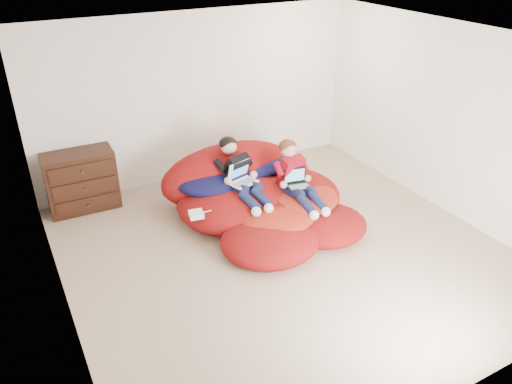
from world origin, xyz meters
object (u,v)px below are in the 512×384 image
(younger_boy, at_px, (296,175))
(laptop_white, at_px, (242,177))
(laptop_black, at_px, (297,181))
(dresser, at_px, (81,181))
(older_boy, at_px, (238,171))
(beanbag_pile, at_px, (257,196))

(younger_boy, distance_m, laptop_white, 0.71)
(laptop_black, bearing_deg, dresser, 145.64)
(dresser, xyz_separation_m, laptop_black, (2.44, -1.67, 0.15))
(older_boy, distance_m, laptop_black, 0.78)
(older_boy, xyz_separation_m, laptop_black, (0.63, -0.44, -0.11))
(dresser, distance_m, younger_boy, 2.94)
(dresser, height_order, laptop_black, dresser)
(younger_boy, bearing_deg, laptop_black, -90.00)
(beanbag_pile, distance_m, older_boy, 0.47)
(beanbag_pile, xyz_separation_m, younger_boy, (0.40, -0.33, 0.38))
(dresser, distance_m, laptop_white, 2.24)
(dresser, xyz_separation_m, older_boy, (1.80, -1.23, 0.26))
(older_boy, distance_m, younger_boy, 0.75)
(dresser, relative_size, laptop_white, 2.35)
(older_boy, bearing_deg, laptop_white, -90.00)
(beanbag_pile, bearing_deg, dresser, 147.37)
(laptop_black, bearing_deg, laptop_white, 151.16)
(laptop_black, bearing_deg, beanbag_pile, 137.81)
(dresser, distance_m, laptop_black, 2.96)
(younger_boy, relative_size, laptop_white, 2.43)
(dresser, xyz_separation_m, laptop_white, (1.80, -1.32, 0.21))
(beanbag_pile, distance_m, younger_boy, 0.64)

